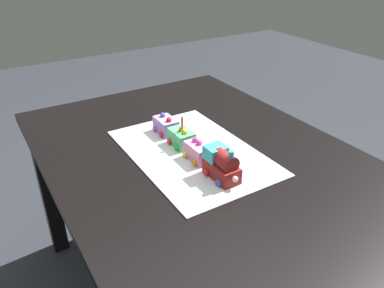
% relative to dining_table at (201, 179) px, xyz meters
% --- Properties ---
extents(dining_table, '(1.40, 1.00, 0.74)m').
position_rel_dining_table_xyz_m(dining_table, '(0.00, 0.00, 0.00)').
color(dining_table, black).
rests_on(dining_table, ground).
extents(cake_board, '(0.60, 0.40, 0.00)m').
position_rel_dining_table_xyz_m(cake_board, '(0.02, 0.02, 0.11)').
color(cake_board, silver).
rests_on(cake_board, dining_table).
extents(cake_locomotive, '(0.14, 0.08, 0.12)m').
position_rel_dining_table_xyz_m(cake_locomotive, '(-0.16, 0.03, 0.16)').
color(cake_locomotive, maroon).
rests_on(cake_locomotive, cake_board).
extents(cake_car_gondola_bubblegum, '(0.10, 0.08, 0.07)m').
position_rel_dining_table_xyz_m(cake_car_gondola_bubblegum, '(-0.03, 0.03, 0.14)').
color(cake_car_gondola_bubblegum, pink).
rests_on(cake_car_gondola_bubblegum, cake_board).
extents(cake_car_caboose_mint_green, '(0.10, 0.08, 0.07)m').
position_rel_dining_table_xyz_m(cake_car_caboose_mint_green, '(0.09, 0.03, 0.14)').
color(cake_car_caboose_mint_green, '#59CC7A').
rests_on(cake_car_caboose_mint_green, cake_board).
extents(cake_car_tanker_lavender, '(0.10, 0.08, 0.07)m').
position_rel_dining_table_xyz_m(cake_car_tanker_lavender, '(0.20, 0.03, 0.14)').
color(cake_car_tanker_lavender, '#AD84E0').
rests_on(cake_car_tanker_lavender, cake_board).
extents(birthday_candle, '(0.01, 0.01, 0.05)m').
position_rel_dining_table_xyz_m(birthday_candle, '(0.08, 0.03, 0.21)').
color(birthday_candle, '#F24C59').
rests_on(birthday_candle, cake_car_caboose_mint_green).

